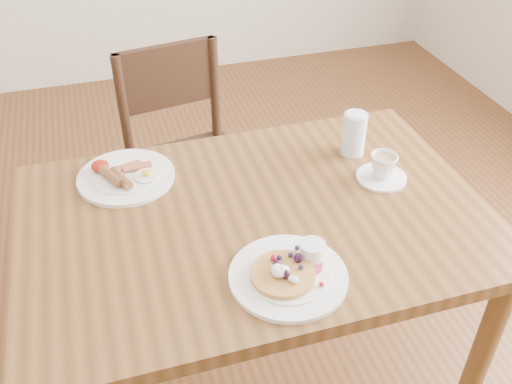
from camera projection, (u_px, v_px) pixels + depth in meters
dining_table at (256, 242)px, 1.53m from camera, size 1.20×0.80×0.75m
chair_far at (186, 155)px, 2.15m from camera, size 0.48×0.48×0.88m
pancake_plate at (290, 273)px, 1.28m from camera, size 0.27×0.27×0.06m
breakfast_plate at (124, 176)px, 1.59m from camera, size 0.27×0.27×0.04m
teacup_saucer at (383, 169)px, 1.57m from camera, size 0.14×0.14×0.08m
water_glass at (354, 134)px, 1.66m from camera, size 0.07×0.07×0.13m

